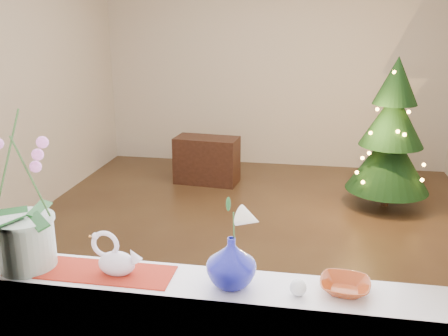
# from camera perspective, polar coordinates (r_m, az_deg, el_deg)

# --- Properties ---
(ground) EXTENTS (5.00, 5.00, 0.00)m
(ground) POSITION_cam_1_polar(r_m,az_deg,el_deg) (4.58, 2.87, -8.21)
(ground) COLOR #342115
(ground) RESTS_ON ground
(wall_back) EXTENTS (4.50, 0.10, 2.70)m
(wall_back) POSITION_cam_1_polar(r_m,az_deg,el_deg) (6.66, 5.82, 11.74)
(wall_back) COLOR beige
(wall_back) RESTS_ON ground
(wall_front) EXTENTS (4.50, 0.10, 2.70)m
(wall_front) POSITION_cam_1_polar(r_m,az_deg,el_deg) (1.79, -6.63, -2.54)
(wall_front) COLOR beige
(wall_front) RESTS_ON ground
(wall_left) EXTENTS (0.10, 5.00, 2.70)m
(wall_left) POSITION_cam_1_polar(r_m,az_deg,el_deg) (4.98, -23.81, 8.67)
(wall_left) COLOR beige
(wall_left) RESTS_ON ground
(windowsill) EXTENTS (2.20, 0.26, 0.04)m
(windowsill) POSITION_cam_1_polar(r_m,az_deg,el_deg) (2.09, -5.18, -13.04)
(windowsill) COLOR white
(windowsill) RESTS_ON window_apron
(window_frame) EXTENTS (2.22, 0.06, 1.60)m
(window_frame) POSITION_cam_1_polar(r_m,az_deg,el_deg) (1.74, -6.74, 8.74)
(window_frame) COLOR white
(window_frame) RESTS_ON windowsill
(runner) EXTENTS (0.70, 0.20, 0.01)m
(runner) POSITION_cam_1_polar(r_m,az_deg,el_deg) (2.20, -14.97, -11.29)
(runner) COLOR maroon
(runner) RESTS_ON windowsill
(orchid_pot) EXTENTS (0.27, 0.27, 0.75)m
(orchid_pot) POSITION_cam_1_polar(r_m,az_deg,el_deg) (2.19, -22.39, -1.71)
(orchid_pot) COLOR silver
(orchid_pot) RESTS_ON windowsill
(swan) EXTENTS (0.22, 0.12, 0.18)m
(swan) POSITION_cam_1_polar(r_m,az_deg,el_deg) (2.12, -12.23, -9.65)
(swan) COLOR silver
(swan) RESTS_ON windowsill
(blue_vase) EXTENTS (0.27, 0.27, 0.24)m
(blue_vase) POSITION_cam_1_polar(r_m,az_deg,el_deg) (1.98, 0.84, -10.29)
(blue_vase) COLOR navy
(blue_vase) RESTS_ON windowsill
(lily) EXTENTS (0.13, 0.07, 0.18)m
(lily) POSITION_cam_1_polar(r_m,az_deg,el_deg) (1.89, 0.87, -4.71)
(lily) COLOR silver
(lily) RESTS_ON blue_vase
(paperweight) EXTENTS (0.07, 0.07, 0.06)m
(paperweight) POSITION_cam_1_polar(r_m,az_deg,el_deg) (1.98, 8.47, -13.37)
(paperweight) COLOR silver
(paperweight) RESTS_ON windowsill
(amber_dish) EXTENTS (0.18, 0.18, 0.04)m
(amber_dish) POSITION_cam_1_polar(r_m,az_deg,el_deg) (2.04, 13.65, -13.09)
(amber_dish) COLOR #923512
(amber_dish) RESTS_ON windowsill
(xmas_tree) EXTENTS (0.92, 0.92, 1.57)m
(xmas_tree) POSITION_cam_1_polar(r_m,az_deg,el_deg) (5.43, 18.60, 3.74)
(xmas_tree) COLOR black
(xmas_tree) RESTS_ON ground
(side_table) EXTENTS (0.78, 0.45, 0.56)m
(side_table) POSITION_cam_1_polar(r_m,az_deg,el_deg) (6.03, -1.97, 0.91)
(side_table) COLOR black
(side_table) RESTS_ON ground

